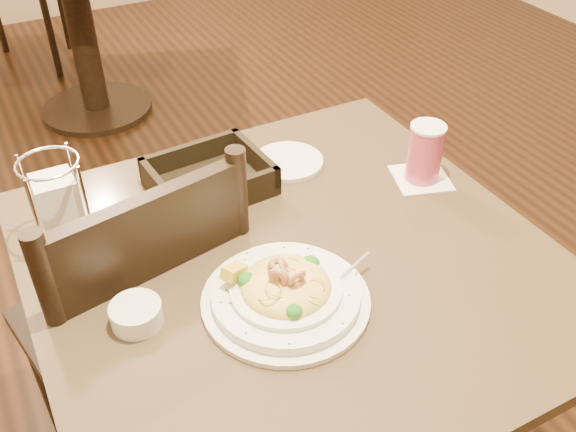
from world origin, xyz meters
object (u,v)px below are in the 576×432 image
side_plate (288,161)px  butter_ramekin (136,314)px  main_table (293,345)px  napkin_caddy (59,208)px  dining_chair_near (140,327)px  bread_basket (210,180)px  drink_glass (425,153)px  background_table (77,7)px  pasta_bowl (285,292)px

side_plate → butter_ramekin: butter_ramekin is taller
main_table → napkin_caddy: napkin_caddy is taller
dining_chair_near → main_table: bearing=129.5°
bread_basket → butter_ramekin: 0.37m
main_table → drink_glass: drink_glass is taller
background_table → napkin_caddy: 1.96m
main_table → dining_chair_near: bearing=140.7°
napkin_caddy → side_plate: bearing=4.6°
pasta_bowl → butter_ramekin: size_ratio=3.70×
drink_glass → background_table: bearing=98.1°
drink_glass → dining_chair_near: bearing=169.4°
pasta_bowl → drink_glass: (0.42, 0.19, 0.04)m
butter_ramekin → dining_chair_near: bearing=80.4°
main_table → drink_glass: size_ratio=6.44×
dining_chair_near → butter_ramekin: dining_chair_near is taller
main_table → dining_chair_near: (-0.25, 0.21, -0.02)m
main_table → pasta_bowl: 0.29m
dining_chair_near → side_plate: (0.39, 0.07, 0.26)m
main_table → side_plate: bearing=64.0°
butter_ramekin → main_table: bearing=4.3°
pasta_bowl → butter_ramekin: (-0.23, 0.07, -0.01)m
side_plate → drink_glass: bearing=-39.6°
bread_basket → napkin_caddy: size_ratio=1.39×
main_table → butter_ramekin: bearing=-175.7°
bread_basket → background_table: bearing=86.5°
main_table → bread_basket: bread_basket is taller
napkin_caddy → butter_ramekin: (0.05, -0.26, -0.06)m
pasta_bowl → drink_glass: bearing=24.2°
background_table → bread_basket: size_ratio=4.74×
drink_glass → bread_basket: size_ratio=0.58×
drink_glass → bread_basket: (-0.40, 0.17, -0.04)m
drink_glass → butter_ramekin: size_ratio=1.68×
main_table → background_table: size_ratio=0.79×
napkin_caddy → pasta_bowl: bearing=-49.6°
background_table → dining_chair_near: size_ratio=1.23×
pasta_bowl → drink_glass: drink_glass is taller
drink_glass → side_plate: bearing=140.4°
bread_basket → butter_ramekin: size_ratio=2.90×
main_table → background_table: (0.06, 2.13, 0.00)m
drink_glass → butter_ramekin: bearing=-169.8°
background_table → dining_chair_near: (-0.32, -1.92, -0.02)m
side_plate → background_table: bearing=92.2°
side_plate → pasta_bowl: bearing=-118.4°
pasta_bowl → bread_basket: (0.01, 0.36, -0.00)m
side_plate → napkin_caddy: bearing=-175.4°
drink_glass → side_plate: size_ratio=0.92×
background_table → butter_ramekin: size_ratio=13.76×
bread_basket → napkin_caddy: (-0.29, -0.03, 0.05)m
napkin_caddy → side_plate: 0.49m
dining_chair_near → bread_basket: (0.20, 0.06, 0.28)m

